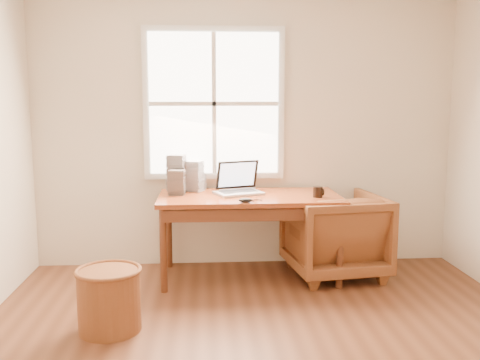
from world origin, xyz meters
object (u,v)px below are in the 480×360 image
at_px(cd_stack_a, 194,176).
at_px(coffee_mug, 318,192).
at_px(desk, 249,197).
at_px(laptop, 239,177).
at_px(wicker_stool, 109,301).
at_px(armchair, 335,234).

bearing_deg(cd_stack_a, coffee_mug, -19.90).
bearing_deg(desk, laptop, 149.30).
height_order(coffee_mug, cd_stack_a, cd_stack_a).
xyz_separation_m(wicker_stool, coffee_mug, (1.64, 0.93, 0.58)).
distance_m(coffee_mug, cd_stack_a, 1.14).
bearing_deg(cd_stack_a, wicker_stool, -113.43).
height_order(desk, cd_stack_a, cd_stack_a).
bearing_deg(laptop, cd_stack_a, 133.32).
xyz_separation_m(wicker_stool, cd_stack_a, (0.57, 1.32, 0.68)).
distance_m(desk, coffee_mug, 0.60).
bearing_deg(cd_stack_a, desk, -27.00).
relative_size(coffee_mug, cd_stack_a, 0.33).
height_order(laptop, coffee_mug, laptop).
bearing_deg(laptop, desk, -51.29).
height_order(wicker_stool, coffee_mug, coffee_mug).
bearing_deg(wicker_stool, desk, 45.24).
xyz_separation_m(armchair, coffee_mug, (-0.19, -0.14, 0.42)).
xyz_separation_m(laptop, cd_stack_a, (-0.40, 0.19, -0.01)).
xyz_separation_m(desk, laptop, (-0.09, 0.06, 0.17)).
bearing_deg(coffee_mug, wicker_stool, -126.00).
distance_m(armchair, cd_stack_a, 1.39).
relative_size(armchair, cd_stack_a, 2.98).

